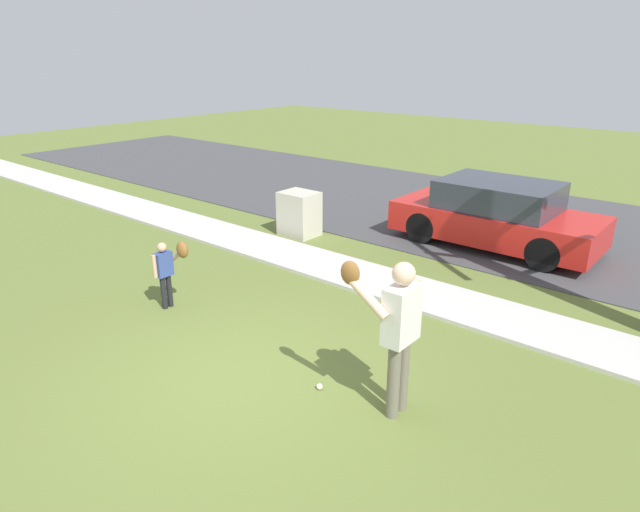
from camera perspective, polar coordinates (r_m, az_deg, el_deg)
ground_plane at (r=9.26m, az=7.53°, el=-3.50°), size 48.00×48.00×0.00m
sidewalk_strip at (r=9.32m, az=7.87°, el=-3.14°), size 36.00×1.20×0.06m
road_surface at (r=13.62m, az=19.16°, el=3.44°), size 36.00×6.80×0.02m
person_adult at (r=5.79m, az=7.99°, el=-6.97°), size 0.70×0.65×1.77m
person_child at (r=8.59m, az=-15.48°, el=-0.93°), size 0.47×0.42×1.10m
baseball at (r=6.63m, az=-0.05°, el=-13.43°), size 0.07×0.07×0.07m
utility_cabinet at (r=11.79m, az=-2.17°, el=4.41°), size 0.77×0.64×0.95m
parked_hatchback_red at (r=11.58m, az=17.88°, el=4.07°), size 4.00×1.75×1.33m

